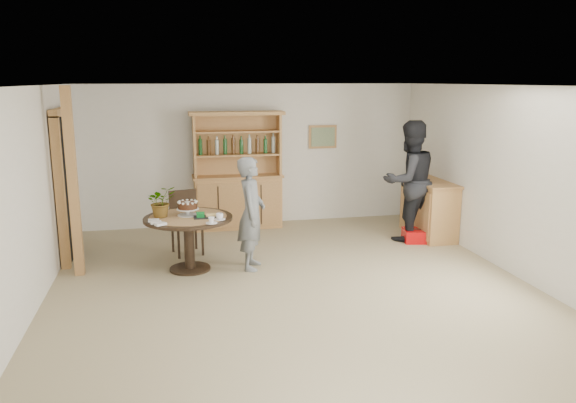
% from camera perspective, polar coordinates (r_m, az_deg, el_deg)
% --- Properties ---
extents(ground, '(7.00, 7.00, 0.00)m').
position_cam_1_polar(ground, '(7.06, 0.72, -9.07)').
color(ground, tan).
rests_on(ground, ground).
extents(room_shell, '(6.04, 7.04, 2.52)m').
position_cam_1_polar(room_shell, '(6.63, 0.77, 5.10)').
color(room_shell, white).
rests_on(room_shell, ground).
extents(doorway, '(0.13, 1.10, 2.18)m').
position_cam_1_polar(doorway, '(8.66, -21.70, 1.68)').
color(doorway, black).
rests_on(doorway, ground).
extents(pine_post, '(0.12, 0.12, 2.50)m').
position_cam_1_polar(pine_post, '(7.82, -21.02, 1.75)').
color(pine_post, tan).
rests_on(pine_post, ground).
extents(hutch, '(1.62, 0.54, 2.04)m').
position_cam_1_polar(hutch, '(9.90, -5.12, 1.28)').
color(hutch, tan).
rests_on(hutch, ground).
extents(sideboard, '(0.54, 1.26, 0.94)m').
position_cam_1_polar(sideboard, '(9.63, 14.12, -0.67)').
color(sideboard, tan).
rests_on(sideboard, ground).
extents(dining_table, '(1.20, 1.20, 0.76)m').
position_cam_1_polar(dining_table, '(7.75, -10.07, -2.60)').
color(dining_table, black).
rests_on(dining_table, ground).
extents(dining_chair, '(0.50, 0.50, 0.95)m').
position_cam_1_polar(dining_chair, '(8.57, -10.39, -1.66)').
color(dining_chair, black).
rests_on(dining_chair, ground).
extents(birthday_cake, '(0.30, 0.30, 0.20)m').
position_cam_1_polar(birthday_cake, '(7.73, -10.16, -0.51)').
color(birthday_cake, white).
rests_on(birthday_cake, dining_table).
extents(flower_vase, '(0.47, 0.44, 0.42)m').
position_cam_1_polar(flower_vase, '(7.71, -12.78, 0.01)').
color(flower_vase, '#3F7233').
rests_on(flower_vase, dining_table).
extents(gift_tray, '(0.30, 0.20, 0.08)m').
position_cam_1_polar(gift_tray, '(7.60, -8.47, -1.44)').
color(gift_tray, black).
rests_on(gift_tray, dining_table).
extents(coffee_cup_a, '(0.15, 0.15, 0.09)m').
position_cam_1_polar(coffee_cup_a, '(7.45, -6.97, -1.55)').
color(coffee_cup_a, white).
rests_on(coffee_cup_a, dining_table).
extents(coffee_cup_b, '(0.15, 0.15, 0.08)m').
position_cam_1_polar(coffee_cup_b, '(7.28, -7.79, -1.94)').
color(coffee_cup_b, white).
rests_on(coffee_cup_b, dining_table).
extents(napkins, '(0.24, 0.33, 0.03)m').
position_cam_1_polar(napkins, '(7.40, -13.20, -2.07)').
color(napkins, white).
rests_on(napkins, dining_table).
extents(teen_boy, '(0.51, 0.65, 1.56)m').
position_cam_1_polar(teen_boy, '(7.68, -3.75, -1.22)').
color(teen_boy, slate).
rests_on(teen_boy, ground).
extents(adult_person, '(1.09, 0.93, 1.94)m').
position_cam_1_polar(adult_person, '(9.24, 12.22, 2.04)').
color(adult_person, black).
rests_on(adult_person, ground).
extents(red_suitcase, '(0.67, 0.51, 0.21)m').
position_cam_1_polar(red_suitcase, '(9.36, 13.47, -3.36)').
color(red_suitcase, red).
rests_on(red_suitcase, ground).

